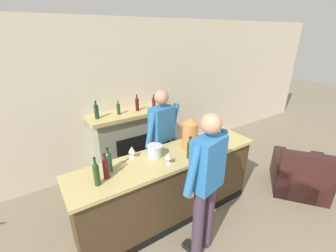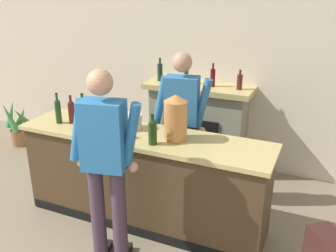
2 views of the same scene
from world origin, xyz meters
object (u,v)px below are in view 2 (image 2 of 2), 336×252
at_px(wine_glass_mid_counter, 116,111).
at_px(wine_bottle_port_short, 153,131).
at_px(wine_bottle_chardonnay_pale, 71,111).
at_px(potted_plant_corner, 17,125).
at_px(wine_glass_near_bucket, 124,127).
at_px(person_customer, 105,163).
at_px(person_bartender, 181,124).
at_px(wine_bottle_cabernet_heavy, 83,108).
at_px(ice_bucket_steel, 133,121).
at_px(copper_dispenser, 176,117).
at_px(fireplace_stone, 198,126).
at_px(wine_bottle_merlot_tall, 58,110).

bearing_deg(wine_glass_mid_counter, wine_bottle_port_short, -31.94).
bearing_deg(wine_bottle_chardonnay_pale, potted_plant_corner, 152.37).
relative_size(potted_plant_corner, wine_bottle_chardonnay_pale, 2.39).
bearing_deg(wine_glass_near_bucket, person_customer, -76.54).
xyz_separation_m(person_bartender, wine_bottle_chardonnay_pale, (-1.06, -0.53, 0.17)).
relative_size(wine_bottle_port_short, wine_glass_mid_counter, 1.73).
distance_m(wine_bottle_cabernet_heavy, wine_glass_near_bucket, 0.71).
xyz_separation_m(wine_bottle_chardonnay_pale, wine_bottle_port_short, (1.05, -0.16, -0.00)).
height_order(potted_plant_corner, wine_bottle_cabernet_heavy, wine_bottle_cabernet_heavy).
bearing_deg(wine_bottle_cabernet_heavy, wine_bottle_port_short, -15.58).
height_order(ice_bucket_steel, wine_glass_near_bucket, ice_bucket_steel).
bearing_deg(wine_bottle_cabernet_heavy, potted_plant_corner, 155.82).
bearing_deg(person_customer, wine_bottle_chardonnay_pale, 141.59).
distance_m(ice_bucket_steel, wine_glass_near_bucket, 0.26).
height_order(ice_bucket_steel, wine_bottle_port_short, wine_bottle_port_short).
height_order(copper_dispenser, ice_bucket_steel, copper_dispenser).
bearing_deg(wine_glass_mid_counter, wine_bottle_cabernet_heavy, -160.83).
xyz_separation_m(wine_bottle_cabernet_heavy, wine_glass_mid_counter, (0.35, 0.12, -0.02)).
height_order(copper_dispenser, wine_glass_mid_counter, copper_dispenser).
bearing_deg(ice_bucket_steel, wine_bottle_port_short, -36.82).
height_order(person_customer, wine_bottle_cabernet_heavy, person_customer).
xyz_separation_m(copper_dispenser, wine_glass_mid_counter, (-0.78, 0.20, -0.10)).
height_order(fireplace_stone, wine_bottle_cabernet_heavy, fireplace_stone).
bearing_deg(wine_bottle_chardonnay_pale, wine_bottle_port_short, -8.85).
relative_size(copper_dispenser, wine_bottle_merlot_tall, 1.34).
bearing_deg(fireplace_stone, potted_plant_corner, -170.32).
bearing_deg(wine_bottle_port_short, person_bartender, 89.20).
bearing_deg(potted_plant_corner, wine_glass_near_bucket, -23.40).
distance_m(ice_bucket_steel, wine_bottle_port_short, 0.46).
distance_m(wine_bottle_merlot_tall, wine_bottle_cabernet_heavy, 0.26).
xyz_separation_m(person_customer, wine_bottle_chardonnay_pale, (-0.86, 0.68, 0.13)).
distance_m(fireplace_stone, wine_bottle_port_short, 1.73).
bearing_deg(person_customer, potted_plant_corner, 148.72).
bearing_deg(person_customer, ice_bucket_steel, 102.56).
xyz_separation_m(fireplace_stone, ice_bucket_steel, (-0.24, -1.36, 0.49)).
height_order(wine_bottle_chardonnay_pale, wine_glass_near_bucket, wine_bottle_chardonnay_pale).
bearing_deg(wine_bottle_cabernet_heavy, fireplace_stone, 58.09).
bearing_deg(wine_bottle_cabernet_heavy, person_customer, -45.06).
height_order(potted_plant_corner, wine_bottle_chardonnay_pale, wine_bottle_chardonnay_pale).
relative_size(copper_dispenser, ice_bucket_steel, 2.22).
relative_size(copper_dispenser, wine_glass_near_bucket, 2.90).
xyz_separation_m(person_bartender, wine_bottle_merlot_tall, (-1.18, -0.59, 0.18)).
bearing_deg(fireplace_stone, copper_dispenser, -79.11).
height_order(person_bartender, wine_glass_near_bucket, person_bartender).
bearing_deg(person_customer, wine_bottle_merlot_tall, 147.97).
distance_m(potted_plant_corner, wine_bottle_merlot_tall, 2.22).
distance_m(person_bartender, wine_bottle_port_short, 0.71).
bearing_deg(potted_plant_corner, fireplace_stone, 9.68).
height_order(fireplace_stone, wine_glass_near_bucket, fireplace_stone).
bearing_deg(wine_bottle_merlot_tall, person_customer, -32.03).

